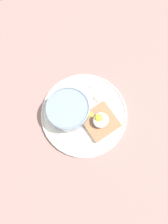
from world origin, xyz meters
TOP-DOWN VIEW (x-y plane):
  - ground_plane at (0.00, 0.00)cm, footprint 120.00×120.00cm
  - plate at (0.00, 0.00)cm, footprint 29.03×29.03cm
  - oatmeal_bowl at (4.02, -2.93)cm, footprint 13.58×13.58cm
  - toast_slice at (-2.80, 5.37)cm, footprint 10.31×10.31cm
  - poached_egg at (-2.72, 5.17)cm, footprint 5.20×7.81cm
  - banana_slice_front at (-5.08, -5.21)cm, footprint 3.11×3.25cm
  - banana_slice_left at (-8.40, -5.42)cm, footprint 4.42×4.38cm
  - banana_slice_back at (-7.37, -1.81)cm, footprint 4.24×4.28cm

SIDE VIEW (x-z plane):
  - ground_plane at x=0.00cm, z-range 0.00..2.00cm
  - plate at x=0.00cm, z-range 2.00..3.60cm
  - banana_slice_back at x=-7.37cm, z-range 2.85..4.28cm
  - banana_slice_left at x=-8.40cm, z-range 2.95..4.43cm
  - banana_slice_front at x=-5.08cm, z-range 2.91..4.63cm
  - toast_slice at x=-2.80cm, z-range 3.08..4.54cm
  - poached_egg at x=-2.72cm, z-range 4.21..7.96cm
  - oatmeal_bowl at x=4.02cm, z-range 2.94..9.47cm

